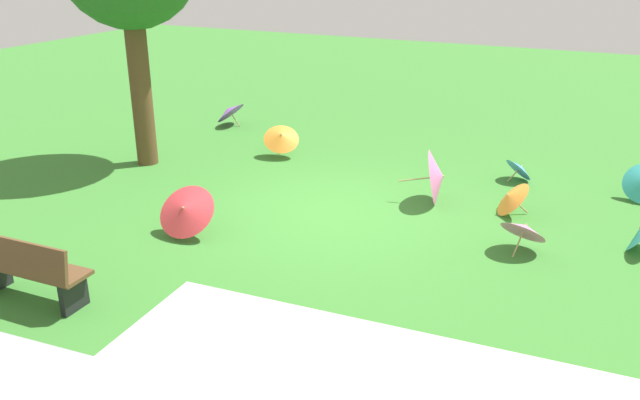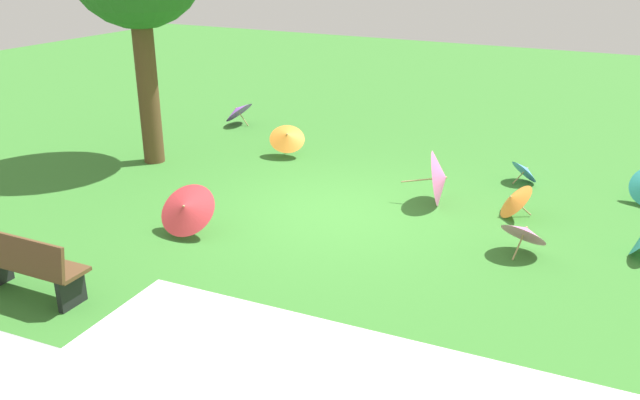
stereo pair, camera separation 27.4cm
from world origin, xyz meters
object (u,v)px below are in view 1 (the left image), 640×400
at_px(parasol_pink_0, 438,177).
at_px(parasol_red_0, 185,210).
at_px(parasol_purple_0, 229,111).
at_px(parasol_pink_1, 524,229).
at_px(park_bench, 26,268).
at_px(parasol_orange_1, 281,137).
at_px(parasol_orange_0, 510,197).
at_px(parasol_blue_0, 520,168).

height_order(parasol_pink_0, parasol_red_0, parasol_pink_0).
relative_size(parasol_purple_0, parasol_pink_1, 0.96).
bearing_deg(parasol_purple_0, parasol_pink_0, 154.99).
height_order(park_bench, parasol_purple_0, park_bench).
bearing_deg(parasol_orange_1, parasol_orange_0, 167.90).
xyz_separation_m(parasol_red_0, parasol_orange_0, (-4.24, -3.02, -0.14)).
bearing_deg(parasol_pink_0, parasol_purple_0, -25.01).
bearing_deg(parasol_orange_1, park_bench, 90.15).
bearing_deg(parasol_pink_1, parasol_orange_1, -24.28).
bearing_deg(park_bench, parasol_pink_1, -141.96).
bearing_deg(parasol_red_0, parasol_orange_1, -81.78).
bearing_deg(park_bench, parasol_orange_0, -131.42).
relative_size(parasol_red_0, parasol_orange_1, 0.96).
bearing_deg(parasol_pink_1, parasol_pink_0, -37.79).
relative_size(park_bench, parasol_blue_0, 2.21).
xyz_separation_m(parasol_pink_0, parasol_red_0, (3.03, 2.97, -0.04)).
xyz_separation_m(parasol_blue_0, parasol_red_0, (4.11, 4.76, 0.19)).
height_order(parasol_red_0, parasol_purple_0, parasol_red_0).
height_order(parasol_pink_0, parasol_orange_1, parasol_pink_0).
bearing_deg(parasol_red_0, parasol_pink_1, -160.26).
bearing_deg(parasol_pink_1, park_bench, 38.04).
height_order(park_bench, parasol_orange_0, park_bench).
xyz_separation_m(park_bench, parasol_purple_0, (2.40, -8.20, -0.10)).
distance_m(parasol_blue_0, parasol_purple_0, 7.15).
height_order(parasol_red_0, parasol_pink_1, parasol_red_0).
relative_size(parasol_red_0, parasol_purple_0, 1.22).
relative_size(park_bench, parasol_purple_0, 2.09).
relative_size(parasol_red_0, parasol_orange_0, 1.13).
distance_m(park_bench, parasol_red_0, 2.50).
bearing_deg(parasol_pink_1, parasol_purple_0, -28.07).
bearing_deg(parasol_pink_1, parasol_blue_0, -79.30).
distance_m(parasol_blue_0, parasol_orange_0, 1.74).
height_order(park_bench, parasol_pink_1, park_bench).
xyz_separation_m(park_bench, parasol_orange_0, (-4.81, -5.46, -0.17)).
relative_size(parasol_red_0, parasol_pink_1, 1.17).
distance_m(parasol_red_0, parasol_purple_0, 6.49).
bearing_deg(parasol_pink_0, parasol_orange_0, -177.28).
distance_m(park_bench, parasol_blue_0, 8.58).
bearing_deg(parasol_pink_0, parasol_orange_1, -16.83).
height_order(parasol_orange_0, parasol_purple_0, parasol_purple_0).
relative_size(parasol_pink_0, parasol_orange_1, 1.03).
xyz_separation_m(parasol_blue_0, parasol_orange_1, (4.69, 0.69, 0.20)).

